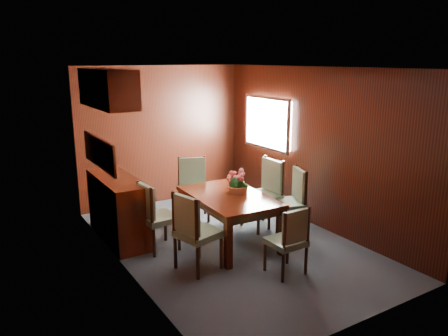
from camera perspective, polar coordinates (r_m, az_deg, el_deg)
ground at (r=6.19m, az=0.85°, el=-9.81°), size 4.50×4.50×0.00m
room_shell at (r=5.95m, az=-1.66°, el=5.62°), size 3.06×4.52×2.41m
sideboard at (r=6.39m, az=-13.62°, el=-5.12°), size 0.48×1.40×0.90m
dining_table at (r=6.01m, az=0.67°, el=-4.42°), size 0.99×1.52×0.70m
chair_left_near at (r=5.26m, az=-4.04°, el=-7.83°), size 0.55×0.56×0.99m
chair_left_far at (r=5.88m, az=-9.12°, el=-5.81°), size 0.46×0.48×0.95m
chair_right_near at (r=6.41m, az=8.81°, el=-3.85°), size 0.59×0.60×0.99m
chair_right_far at (r=6.62m, az=5.49°, el=-2.82°), size 0.49×0.50×1.06m
chair_head at (r=5.23m, az=8.59°, el=-8.97°), size 0.41×0.40×0.86m
chair_foot at (r=6.99m, az=-4.05°, el=-2.19°), size 0.60×0.59×0.99m
flower_centerpiece at (r=6.07m, az=1.71°, el=-1.82°), size 0.31×0.31×0.31m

